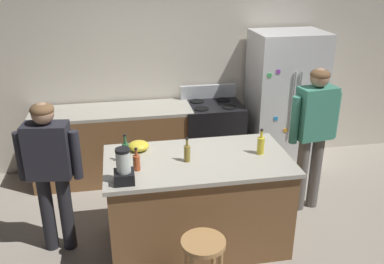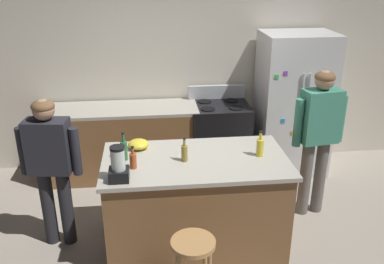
{
  "view_description": "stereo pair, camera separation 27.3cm",
  "coord_description": "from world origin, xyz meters",
  "px_view_note": "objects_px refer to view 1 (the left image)",
  "views": [
    {
      "loc": [
        -0.69,
        -3.47,
        2.69
      ],
      "look_at": [
        0.0,
        0.3,
        1.1
      ],
      "focal_mm": 38.95,
      "sensor_mm": 36.0,
      "label": 1
    },
    {
      "loc": [
        -0.42,
        -3.51,
        2.69
      ],
      "look_at": [
        0.0,
        0.3,
        1.1
      ],
      "focal_mm": 38.95,
      "sensor_mm": 36.0,
      "label": 2
    }
  ],
  "objects_px": {
    "kitchen_island": "(197,201)",
    "bottle_olive_oil": "(126,152)",
    "bottle_soda": "(261,145)",
    "bottle_vinegar": "(187,153)",
    "person_by_sink_right": "(314,127)",
    "mixing_bowl": "(139,146)",
    "person_by_island_left": "(50,165)",
    "blender_appliance": "(124,169)",
    "bar_stool": "(203,255)",
    "bottle_cooking_sauce": "(137,162)",
    "stove_range": "(212,137)",
    "refrigerator": "(284,102)"
  },
  "relations": [
    {
      "from": "blender_appliance",
      "to": "mixing_bowl",
      "type": "distance_m",
      "value": 0.65
    },
    {
      "from": "bottle_cooking_sauce",
      "to": "mixing_bowl",
      "type": "bearing_deg",
      "value": 84.2
    },
    {
      "from": "blender_appliance",
      "to": "bottle_cooking_sauce",
      "type": "xyz_separation_m",
      "value": [
        0.12,
        0.21,
        -0.05
      ]
    },
    {
      "from": "bottle_olive_oil",
      "to": "person_by_island_left",
      "type": "bearing_deg",
      "value": 171.85
    },
    {
      "from": "bottle_soda",
      "to": "bottle_vinegar",
      "type": "xyz_separation_m",
      "value": [
        -0.72,
        -0.04,
        -0.01
      ]
    },
    {
      "from": "person_by_sink_right",
      "to": "refrigerator",
      "type": "bearing_deg",
      "value": 84.79
    },
    {
      "from": "bottle_soda",
      "to": "person_by_sink_right",
      "type": "bearing_deg",
      "value": 28.88
    },
    {
      "from": "bottle_soda",
      "to": "bottle_vinegar",
      "type": "relative_size",
      "value": 1.08
    },
    {
      "from": "person_by_island_left",
      "to": "blender_appliance",
      "type": "xyz_separation_m",
      "value": [
        0.67,
        -0.49,
        0.15
      ]
    },
    {
      "from": "refrigerator",
      "to": "blender_appliance",
      "type": "height_order",
      "value": "refrigerator"
    },
    {
      "from": "bar_stool",
      "to": "person_by_island_left",
      "type": "bearing_deg",
      "value": 141.74
    },
    {
      "from": "person_by_sink_right",
      "to": "person_by_island_left",
      "type": "bearing_deg",
      "value": -174.57
    },
    {
      "from": "person_by_island_left",
      "to": "mixing_bowl",
      "type": "bearing_deg",
      "value": 9.1
    },
    {
      "from": "bottle_vinegar",
      "to": "person_by_island_left",
      "type": "bearing_deg",
      "value": 171.33
    },
    {
      "from": "bottle_cooking_sauce",
      "to": "person_by_island_left",
      "type": "bearing_deg",
      "value": 160.16
    },
    {
      "from": "mixing_bowl",
      "to": "person_by_sink_right",
      "type": "bearing_deg",
      "value": 3.81
    },
    {
      "from": "person_by_island_left",
      "to": "bottle_soda",
      "type": "height_order",
      "value": "person_by_island_left"
    },
    {
      "from": "person_by_sink_right",
      "to": "bottle_cooking_sauce",
      "type": "relative_size",
      "value": 7.66
    },
    {
      "from": "person_by_sink_right",
      "to": "bottle_soda",
      "type": "bearing_deg",
      "value": -151.12
    },
    {
      "from": "person_by_island_left",
      "to": "bottle_vinegar",
      "type": "relative_size",
      "value": 6.51
    },
    {
      "from": "mixing_bowl",
      "to": "refrigerator",
      "type": "bearing_deg",
      "value": 31.1
    },
    {
      "from": "kitchen_island",
      "to": "blender_appliance",
      "type": "bearing_deg",
      "value": -154.46
    },
    {
      "from": "refrigerator",
      "to": "stove_range",
      "type": "distance_m",
      "value": 1.07
    },
    {
      "from": "bar_stool",
      "to": "kitchen_island",
      "type": "bearing_deg",
      "value": 82.11
    },
    {
      "from": "stove_range",
      "to": "bottle_cooking_sauce",
      "type": "height_order",
      "value": "bottle_cooking_sauce"
    },
    {
      "from": "mixing_bowl",
      "to": "bottle_cooking_sauce",
      "type": "bearing_deg",
      "value": -95.8
    },
    {
      "from": "stove_range",
      "to": "person_by_island_left",
      "type": "distance_m",
      "value": 2.35
    },
    {
      "from": "kitchen_island",
      "to": "bottle_olive_oil",
      "type": "distance_m",
      "value": 0.88
    },
    {
      "from": "refrigerator",
      "to": "kitchen_island",
      "type": "bearing_deg",
      "value": -134.37
    },
    {
      "from": "kitchen_island",
      "to": "person_by_sink_right",
      "type": "relative_size",
      "value": 1.06
    },
    {
      "from": "bottle_soda",
      "to": "mixing_bowl",
      "type": "relative_size",
      "value": 1.25
    },
    {
      "from": "kitchen_island",
      "to": "bottle_olive_oil",
      "type": "relative_size",
      "value": 6.37
    },
    {
      "from": "bottle_cooking_sauce",
      "to": "person_by_sink_right",
      "type": "bearing_deg",
      "value": 15.62
    },
    {
      "from": "bottle_cooking_sauce",
      "to": "bottle_vinegar",
      "type": "xyz_separation_m",
      "value": [
        0.47,
        0.09,
        0.01
      ]
    },
    {
      "from": "stove_range",
      "to": "bottle_cooking_sauce",
      "type": "xyz_separation_m",
      "value": [
        -1.07,
        -1.65,
        0.54
      ]
    },
    {
      "from": "person_by_island_left",
      "to": "person_by_sink_right",
      "type": "relative_size",
      "value": 0.93
    },
    {
      "from": "bottle_cooking_sauce",
      "to": "blender_appliance",
      "type": "bearing_deg",
      "value": -119.44
    },
    {
      "from": "mixing_bowl",
      "to": "stove_range",
      "type": "bearing_deg",
      "value": 50.08
    },
    {
      "from": "person_by_sink_right",
      "to": "bottle_vinegar",
      "type": "bearing_deg",
      "value": -162.97
    },
    {
      "from": "stove_range",
      "to": "mixing_bowl",
      "type": "xyz_separation_m",
      "value": [
        -1.03,
        -1.23,
        0.51
      ]
    },
    {
      "from": "bottle_cooking_sauce",
      "to": "bottle_vinegar",
      "type": "distance_m",
      "value": 0.48
    },
    {
      "from": "bottle_soda",
      "to": "bottle_vinegar",
      "type": "height_order",
      "value": "bottle_soda"
    },
    {
      "from": "stove_range",
      "to": "blender_appliance",
      "type": "height_order",
      "value": "blender_appliance"
    },
    {
      "from": "kitchen_island",
      "to": "person_by_sink_right",
      "type": "bearing_deg",
      "value": 16.98
    },
    {
      "from": "bottle_cooking_sauce",
      "to": "bottle_vinegar",
      "type": "relative_size",
      "value": 0.92
    },
    {
      "from": "person_by_sink_right",
      "to": "bottle_olive_oil",
      "type": "bearing_deg",
      "value": -169.96
    },
    {
      "from": "person_by_sink_right",
      "to": "bottle_vinegar",
      "type": "height_order",
      "value": "person_by_sink_right"
    },
    {
      "from": "bottle_cooking_sauce",
      "to": "bottle_olive_oil",
      "type": "relative_size",
      "value": 0.78
    },
    {
      "from": "person_by_sink_right",
      "to": "bottle_cooking_sauce",
      "type": "bearing_deg",
      "value": -164.38
    },
    {
      "from": "bottle_soda",
      "to": "bottle_cooking_sauce",
      "type": "height_order",
      "value": "bottle_soda"
    }
  ]
}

